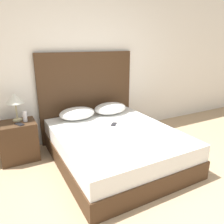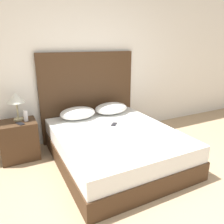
# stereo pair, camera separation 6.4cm
# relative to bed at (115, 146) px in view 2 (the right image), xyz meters

# --- Properties ---
(wall_back) EXTENTS (10.00, 0.06, 2.70)m
(wall_back) POSITION_rel_bed_xyz_m (-0.01, 1.08, 1.12)
(wall_back) COLOR white
(wall_back) RESTS_ON ground_plane
(bed) EXTENTS (1.63, 1.96, 0.47)m
(bed) POSITION_rel_bed_xyz_m (0.00, 0.00, 0.00)
(bed) COLOR #422B19
(bed) RESTS_ON ground_plane
(headboard) EXTENTS (1.71, 0.05, 1.52)m
(headboard) POSITION_rel_bed_xyz_m (-0.00, 1.00, 0.53)
(headboard) COLOR #422B19
(headboard) RESTS_ON ground_plane
(pillow_left) EXTENTS (0.59, 0.40, 0.19)m
(pillow_left) POSITION_rel_bed_xyz_m (-0.31, 0.73, 0.33)
(pillow_left) COLOR white
(pillow_left) RESTS_ON bed
(pillow_right) EXTENTS (0.59, 0.40, 0.19)m
(pillow_right) POSITION_rel_bed_xyz_m (0.31, 0.73, 0.33)
(pillow_right) COLOR white
(pillow_right) RESTS_ON bed
(phone_on_bed) EXTENTS (0.15, 0.16, 0.01)m
(phone_on_bed) POSITION_rel_bed_xyz_m (0.10, 0.22, 0.24)
(phone_on_bed) COLOR #232328
(phone_on_bed) RESTS_ON bed
(nightstand) EXTENTS (0.52, 0.43, 0.58)m
(nightstand) POSITION_rel_bed_xyz_m (-1.23, 0.71, 0.05)
(nightstand) COLOR #422B19
(nightstand) RESTS_ON ground_plane
(table_lamp) EXTENTS (0.25, 0.25, 0.41)m
(table_lamp) POSITION_rel_bed_xyz_m (-1.20, 0.80, 0.66)
(table_lamp) COLOR tan
(table_lamp) RESTS_ON nightstand
(phone_on_nightstand) EXTENTS (0.12, 0.17, 0.01)m
(phone_on_nightstand) POSITION_rel_bed_xyz_m (-1.19, 0.61, 0.35)
(phone_on_nightstand) COLOR black
(phone_on_nightstand) RESTS_ON nightstand
(toiletry_bottle) EXTENTS (0.06, 0.06, 0.16)m
(toiletry_bottle) POSITION_rel_bed_xyz_m (-1.10, 0.70, 0.42)
(toiletry_bottle) COLOR silver
(toiletry_bottle) RESTS_ON nightstand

